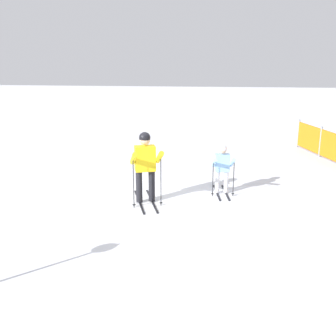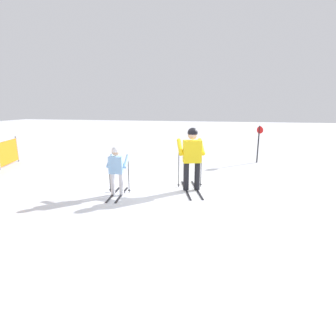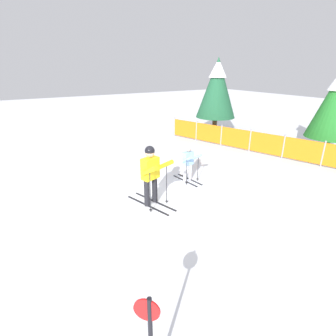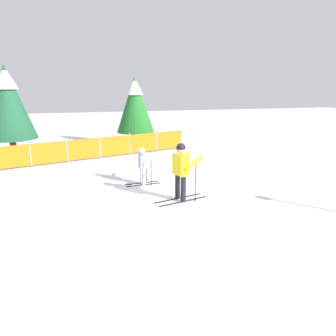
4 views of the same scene
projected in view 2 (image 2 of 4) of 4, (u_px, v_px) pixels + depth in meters
The scene contains 4 objects.
ground_plane at pixel (184, 190), 7.08m from camera, with size 60.00×60.00×0.00m, color white.
skier_adult at pixel (192, 153), 6.83m from camera, with size 1.61×0.88×1.67m.
skier_child at pixel (116, 167), 6.51m from camera, with size 1.19×0.57×1.24m.
trail_marker at pixel (259, 140), 10.19m from camera, with size 0.21×0.21×1.45m.
Camera 2 is at (-6.69, -0.99, 2.23)m, focal length 28.00 mm.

